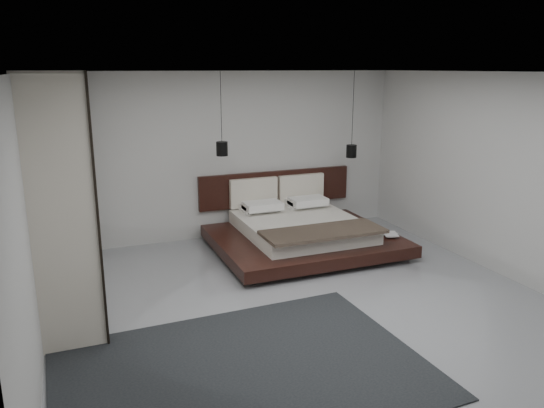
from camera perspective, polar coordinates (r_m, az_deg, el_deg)
name	(u,v)px	position (r m, az deg, el deg)	size (l,w,h in m)	color
floor	(303,302)	(6.76, 3.37, -10.50)	(6.00, 6.00, 0.00)	gray
ceiling	(307,72)	(6.13, 3.77, 13.96)	(6.00, 6.00, 0.00)	white
wall_back	(230,156)	(9.05, -4.56, 5.21)	(6.00, 6.00, 0.00)	#B8B8B5
wall_front	(493,289)	(3.93, 22.67, -8.42)	(6.00, 6.00, 0.00)	#B8B8B5
wall_left	(29,220)	(5.74, -24.69, -1.54)	(6.00, 6.00, 0.00)	#B8B8B5
wall_right	(500,175)	(8.03, 23.37, 2.86)	(6.00, 6.00, 0.00)	#B8B8B5
lattice_screen	(41,181)	(8.15, -23.57, 2.28)	(0.05, 0.90, 2.60)	black
bed	(300,231)	(8.60, 3.06, -2.88)	(2.81, 2.40, 1.08)	black
book_lower	(384,235)	(8.60, 11.92, -3.28)	(0.22, 0.29, 0.03)	#99724C
book_upper	(384,234)	(8.56, 11.93, -3.20)	(0.21, 0.29, 0.02)	#99724C
pendant_left	(222,148)	(8.31, -5.40, 5.97)	(0.18, 0.18, 1.28)	black
pendant_right	(351,151)	(9.24, 8.54, 5.67)	(0.18, 0.18, 1.45)	black
wardrobe	(60,190)	(6.93, -21.81, 1.44)	(0.68, 2.88, 2.83)	beige
rug	(243,371)	(5.38, -3.11, -17.51)	(3.51, 2.51, 0.02)	black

